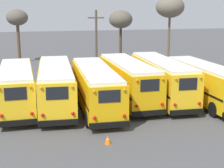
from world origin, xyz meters
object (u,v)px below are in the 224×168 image
at_px(school_bus_0, 17,87).
at_px(traffic_cone, 108,139).
at_px(school_bus_2, 95,86).
at_px(bare_tree_2, 170,7).
at_px(school_bus_4, 161,78).
at_px(utility_pole, 96,41).
at_px(school_bus_5, 203,82).
at_px(bare_tree_0, 17,19).
at_px(bare_tree_1, 121,20).
at_px(school_bus_1, 56,85).
at_px(school_bus_3, 128,80).

relative_size(school_bus_0, traffic_cone, 18.30).
height_order(school_bus_2, bare_tree_2, bare_tree_2).
xyz_separation_m(school_bus_4, utility_pole, (-3.11, 11.92, 1.98)).
distance_m(bare_tree_2, traffic_cone, 27.19).
bearing_deg(school_bus_0, school_bus_4, 1.25).
xyz_separation_m(school_bus_5, bare_tree_0, (-14.63, 23.56, 4.15)).
bearing_deg(bare_tree_0, bare_tree_1, -20.23).
bearing_deg(school_bus_0, school_bus_5, -5.88).
xyz_separation_m(bare_tree_2, traffic_cone, (-13.03, -22.80, -7.06)).
bearing_deg(bare_tree_0, bare_tree_2, -21.23).
bearing_deg(bare_tree_1, school_bus_1, -119.18).
relative_size(school_bus_0, bare_tree_1, 1.37).
bearing_deg(bare_tree_2, school_bus_3, -123.06).
relative_size(school_bus_1, school_bus_4, 1.01).
bearing_deg(school_bus_1, school_bus_0, -178.03).
xyz_separation_m(bare_tree_0, bare_tree_2, (18.47, -7.18, 1.47)).
bearing_deg(school_bus_4, school_bus_0, -178.75).
bearing_deg(school_bus_2, bare_tree_0, 104.76).
relative_size(bare_tree_1, traffic_cone, 13.40).
relative_size(school_bus_5, utility_pole, 1.37).
distance_m(school_bus_2, bare_tree_2, 20.90).
xyz_separation_m(school_bus_5, bare_tree_1, (-1.78, 18.83, 4.06)).
height_order(school_bus_1, bare_tree_1, bare_tree_1).
relative_size(school_bus_3, school_bus_5, 1.03).
relative_size(school_bus_4, traffic_cone, 20.41).
bearing_deg(bare_tree_1, bare_tree_0, 159.77).
relative_size(school_bus_2, school_bus_4, 1.04).
bearing_deg(bare_tree_0, utility_pole, -48.87).
height_order(school_bus_1, bare_tree_0, bare_tree_0).
height_order(school_bus_1, bare_tree_2, bare_tree_2).
distance_m(bare_tree_1, traffic_cone, 26.87).
xyz_separation_m(bare_tree_0, bare_tree_1, (12.85, -4.74, -0.10)).
bearing_deg(utility_pole, bare_tree_0, 131.13).
xyz_separation_m(school_bus_2, bare_tree_0, (-6.07, 23.03, 4.16)).
distance_m(school_bus_0, bare_tree_0, 22.48).
bearing_deg(school_bus_5, school_bus_4, 148.95).
bearing_deg(school_bus_0, bare_tree_2, 39.48).
xyz_separation_m(school_bus_4, traffic_cone, (-6.33, -8.13, -1.51)).
distance_m(school_bus_5, utility_pole, 15.02).
distance_m(school_bus_5, bare_tree_2, 17.75).
relative_size(school_bus_1, bare_tree_2, 1.24).
distance_m(school_bus_1, bare_tree_2, 21.99).
distance_m(bare_tree_0, bare_tree_1, 13.70).
distance_m(school_bus_5, traffic_cone, 11.30).
xyz_separation_m(school_bus_2, school_bus_4, (5.71, 1.18, 0.08)).
bearing_deg(school_bus_3, bare_tree_0, 112.21).
bearing_deg(utility_pole, school_bus_3, -88.78).
xyz_separation_m(school_bus_1, bare_tree_2, (15.26, 14.82, 5.59)).
relative_size(school_bus_0, school_bus_5, 0.98).
bearing_deg(school_bus_0, school_bus_3, 1.65).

